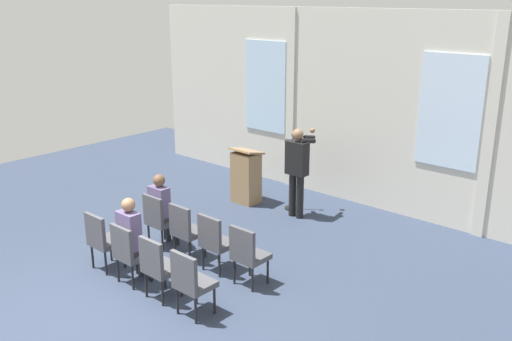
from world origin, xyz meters
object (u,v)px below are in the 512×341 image
object	(u,v)px
chair_r0_c3	(247,252)
audience_r1_c1	(132,236)
lectern	(246,176)
speaker	(297,166)
chair_r1_c1	(129,251)
audience_r0_c0	(162,206)
mic_stand	(292,193)
chair_r0_c0	(159,218)
chair_r1_c3	(191,280)
chair_r1_c0	(102,238)
chair_r0_c1	(186,228)
chair_r0_c2	(215,240)
chair_r1_c2	(158,264)

from	to	relation	value
chair_r0_c3	audience_r1_c1	xyz separation A→B (m)	(-1.34, -1.02, 0.21)
audience_r1_c1	lectern	bearing A→B (deg)	106.21
speaker	chair_r1_c1	size ratio (longest dim) A/B	1.85
speaker	audience_r0_c0	world-z (taller)	speaker
mic_stand	chair_r0_c0	bearing A→B (deg)	-101.19
speaker	chair_r1_c1	bearing A→B (deg)	-93.24
mic_stand	audience_r0_c0	bearing A→B (deg)	-101.52
speaker	lectern	world-z (taller)	speaker
chair_r1_c3	chair_r1_c1	bearing A→B (deg)	180.00
chair_r1_c3	lectern	bearing A→B (deg)	122.95
chair_r1_c0	chair_r0_c1	bearing A→B (deg)	58.73
chair_r0_c2	audience_r1_c1	bearing A→B (deg)	-123.23
audience_r0_c0	chair_r1_c3	world-z (taller)	audience_r0_c0
chair_r0_c1	chair_r0_c3	distance (m)	1.34
chair_r1_c2	chair_r0_c0	bearing A→B (deg)	140.53
chair_r1_c0	chair_r1_c3	distance (m)	2.01
mic_stand	chair_r1_c0	distance (m)	4.05
lectern	chair_r0_c0	xyz separation A→B (m)	(0.38, -2.58, -0.02)
audience_r0_c0	chair_r1_c0	bearing A→B (deg)	-90.00
chair_r1_c1	chair_r1_c3	size ratio (longest dim) A/B	1.00
chair_r0_c1	chair_r1_c0	distance (m)	1.29
audience_r1_c1	chair_r1_c3	size ratio (longest dim) A/B	1.42
audience_r0_c0	chair_r0_c3	world-z (taller)	audience_r0_c0
chair_r0_c1	audience_r1_c1	bearing A→B (deg)	-90.00
mic_stand	audience_r0_c0	xyz separation A→B (m)	(-0.57, -2.81, 0.38)
chair_r0_c0	chair_r1_c0	xyz separation A→B (m)	(0.00, -1.10, 0.00)
chair_r0_c0	chair_r1_c2	xyz separation A→B (m)	(1.34, -1.10, 0.00)
chair_r1_c0	chair_r1_c1	xyz separation A→B (m)	(0.67, 0.00, 0.00)
speaker	chair_r0_c1	world-z (taller)	speaker
chair_r0_c3	speaker	bearing A→B (deg)	113.13
chair_r0_c1	chair_r0_c3	size ratio (longest dim) A/B	1.00
audience_r1_c1	audience_r0_c0	bearing A→B (deg)	121.20
lectern	audience_r0_c0	xyz separation A→B (m)	(0.38, -2.50, 0.16)
speaker	mic_stand	size ratio (longest dim) A/B	1.12
chair_r1_c1	chair_r0_c2	bearing A→B (deg)	58.73
chair_r0_c0	chair_r0_c1	bearing A→B (deg)	0.00
lectern	chair_r0_c2	bearing A→B (deg)	-56.35
chair_r1_c2	chair_r1_c3	distance (m)	0.67
audience_r1_c1	chair_r1_c0	bearing A→B (deg)	-173.15
audience_r1_c1	chair_r1_c2	world-z (taller)	audience_r1_c1
chair_r1_c2	chair_r1_c3	world-z (taller)	same
mic_stand	chair_r0_c3	size ratio (longest dim) A/B	1.65
chair_r0_c0	chair_r0_c1	distance (m)	0.67
chair_r1_c0	chair_r1_c2	xyz separation A→B (m)	(1.34, 0.00, 0.00)
chair_r0_c1	chair_r0_c2	size ratio (longest dim) A/B	1.00
chair_r0_c0	chair_r1_c0	distance (m)	1.10
mic_stand	chair_r1_c1	bearing A→B (deg)	-88.61
chair_r1_c0	chair_r1_c2	world-z (taller)	same
speaker	lectern	distance (m)	1.34
chair_r1_c2	chair_r1_c3	size ratio (longest dim) A/B	1.00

